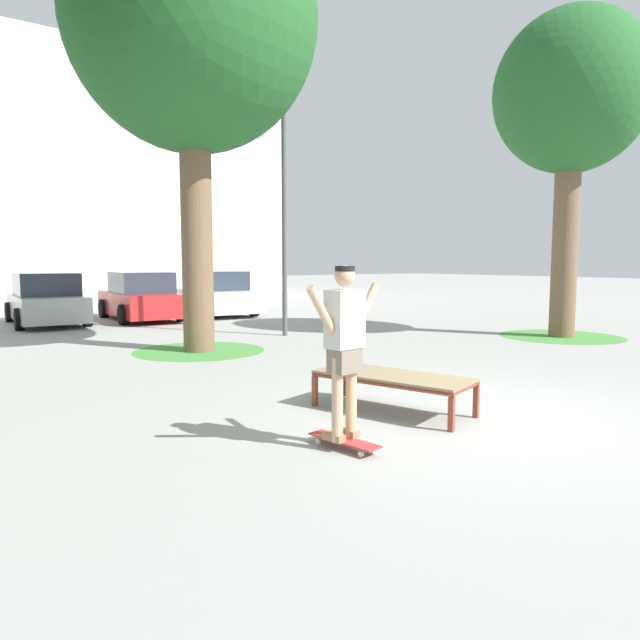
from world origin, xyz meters
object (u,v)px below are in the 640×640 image
object	(u,v)px
skateboard	(344,441)
car_white	(216,295)
skate_box	(393,378)
tree_mid_back	(192,21)
skater	(344,340)
car_red	(141,298)
tree_near_right	(571,97)
car_silver	(46,301)
light_post	(284,178)

from	to	relation	value
skateboard	car_white	bearing A→B (deg)	69.00
skate_box	tree_mid_back	xyz separation A→B (m)	(0.10, 5.84, 6.05)
skater	tree_mid_back	xyz separation A→B (m)	(1.44, 6.59, 5.39)
skater	car_red	xyz separation A→B (m)	(2.62, 13.59, -0.38)
skate_box	skateboard	size ratio (longest dim) A/B	2.48
skater	tree_near_right	xyz separation A→B (m)	(9.53, 3.49, 4.60)
skater	car_silver	xyz separation A→B (m)	(-0.05, 13.88, -0.38)
car_silver	car_white	size ratio (longest dim) A/B	0.99
tree_mid_back	skateboard	bearing A→B (deg)	-102.33
skate_box	skater	world-z (taller)	skater
skater	skate_box	bearing A→B (deg)	29.04
car_silver	light_post	bearing A→B (deg)	-55.83
tree_near_right	car_silver	xyz separation A→B (m)	(-9.58, 10.39, -4.98)
tree_mid_back	car_red	world-z (taller)	tree_mid_back
skater	light_post	world-z (taller)	light_post
tree_mid_back	car_white	distance (m)	10.00
tree_mid_back	car_white	bearing A→B (deg)	61.85
skateboard	light_post	distance (m)	9.49
light_post	skateboard	bearing A→B (deg)	-118.74
skater	light_post	xyz separation A→B (m)	(4.19, 7.64, 2.75)
car_white	skate_box	bearing A→B (deg)	-106.86
skate_box	tree_mid_back	world-z (taller)	tree_mid_back
skateboard	car_white	xyz separation A→B (m)	(5.29, 13.79, 0.61)
car_silver	car_white	bearing A→B (deg)	-0.96
light_post	car_red	bearing A→B (deg)	104.75
skateboard	tree_near_right	xyz separation A→B (m)	(9.53, 3.49, 5.59)
skate_box	car_white	bearing A→B (deg)	73.14
skate_box	skateboard	world-z (taller)	skate_box
skater	light_post	bearing A→B (deg)	61.26
tree_near_right	skate_box	bearing A→B (deg)	-161.46
car_red	light_post	distance (m)	6.90
tree_mid_back	skate_box	bearing A→B (deg)	-90.96
tree_near_right	tree_mid_back	distance (m)	8.70
car_silver	car_red	size ratio (longest dim) A/B	0.99
tree_near_right	light_post	world-z (taller)	tree_near_right
skate_box	light_post	size ratio (longest dim) A/B	0.35
tree_mid_back	car_white	xyz separation A→B (m)	(3.85, 7.20, -5.77)
skater	car_white	xyz separation A→B (m)	(5.29, 13.79, -0.38)
car_white	tree_near_right	bearing A→B (deg)	-67.63
skate_box	skater	xyz separation A→B (m)	(-1.34, -0.74, 0.66)
skate_box	car_silver	xyz separation A→B (m)	(-1.39, 13.13, 0.28)
tree_mid_back	car_silver	world-z (taller)	tree_mid_back
tree_near_right	car_white	size ratio (longest dim) A/B	1.77
skateboard	light_post	world-z (taller)	light_post
car_white	light_post	size ratio (longest dim) A/B	0.74
skateboard	car_silver	bearing A→B (deg)	90.19
car_red	skate_box	bearing A→B (deg)	-95.70
tree_near_right	light_post	distance (m)	7.01
skater	skateboard	bearing A→B (deg)	-80.61
skateboard	light_post	bearing A→B (deg)	61.26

